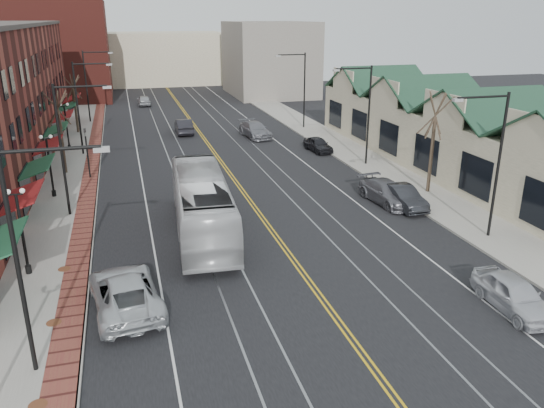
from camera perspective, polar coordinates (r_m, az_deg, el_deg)
ground at (r=22.30m, az=7.32°, el=-12.66°), size 160.00×160.00×0.00m
sidewalk_left at (r=39.29m, az=-21.20°, el=0.80°), size 4.00×120.00×0.15m
sidewalk_right at (r=43.76m, az=11.75°, el=3.58°), size 4.00×120.00×0.15m
building_right at (r=46.26m, az=18.62°, el=6.68°), size 8.00×36.00×4.60m
backdrop_left at (r=87.76m, az=-21.92°, el=15.10°), size 14.00×18.00×14.00m
backdrop_mid at (r=102.79m, az=-11.80°, el=15.12°), size 22.00×14.00×9.00m
backdrop_right at (r=85.56m, az=-0.30°, el=15.36°), size 12.00×16.00×11.00m
streetlight_l_0 at (r=18.83m, az=-24.71°, el=-3.54°), size 3.33×0.25×8.00m
streetlight_l_1 at (r=34.09m, az=-21.12°, el=6.75°), size 3.33×0.25×8.00m
streetlight_l_2 at (r=49.82m, az=-19.75°, el=10.61°), size 3.33×0.25×8.00m
streetlight_l_3 at (r=65.68m, az=-19.02°, el=12.62°), size 3.33×0.25×8.00m
streetlight_r_0 at (r=30.65m, az=22.69°, el=5.22°), size 3.33×0.25×8.00m
streetlight_r_1 at (r=44.03m, az=9.88°, el=10.41°), size 3.33×0.25×8.00m
streetlight_r_2 at (r=58.74m, az=3.09°, el=12.91°), size 3.33×0.25×8.00m
lamppost_l_1 at (r=27.49m, az=-25.27°, el=-2.91°), size 0.84×0.28×4.27m
lamppost_l_2 at (r=38.80m, az=-22.75°, el=3.67°), size 0.84×0.28×4.27m
lamppost_l_3 at (r=52.38m, az=-21.20°, el=7.68°), size 0.84×0.28×4.27m
tree_left_near at (r=44.29m, az=-21.80°, el=7.37°), size 1.78×1.37×6.48m
tree_left_far at (r=60.04m, az=-20.46°, el=10.19°), size 1.66×1.28×6.02m
tree_right_mid at (r=38.09m, az=16.90°, el=6.49°), size 1.90×1.46×6.93m
manhole_near at (r=19.51m, az=-23.88°, el=-19.17°), size 0.60×0.60×0.02m
manhole_mid at (r=23.63m, az=-22.41°, el=-11.70°), size 0.60×0.60×0.02m
manhole_far at (r=28.03m, az=-21.44°, el=-6.51°), size 0.60×0.60×0.02m
traffic_signal at (r=42.41m, az=-19.29°, el=5.56°), size 0.18×0.15×3.80m
transit_bus at (r=30.38m, az=-7.55°, el=-0.06°), size 3.70×12.46×3.42m
parked_suv at (r=23.60m, az=-15.51°, el=-9.11°), size 3.34×6.02×1.59m
parked_car_a at (r=24.94m, az=24.57°, el=-8.81°), size 1.88×4.35×1.46m
parked_car_b at (r=35.52m, az=13.85°, el=0.76°), size 1.63×4.42×1.44m
parked_car_c at (r=36.12m, az=12.28°, el=1.22°), size 2.56×5.23×1.46m
parked_car_d at (r=49.23m, az=4.97°, el=6.40°), size 1.97×4.02×1.32m
distant_car_left at (r=57.50m, az=-9.47°, el=8.24°), size 1.68×4.71×1.55m
distant_car_right at (r=55.00m, az=-1.84°, el=7.99°), size 2.81×5.58×1.55m
distant_car_far at (r=77.17m, az=-13.63°, el=10.78°), size 1.83×4.25×1.43m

